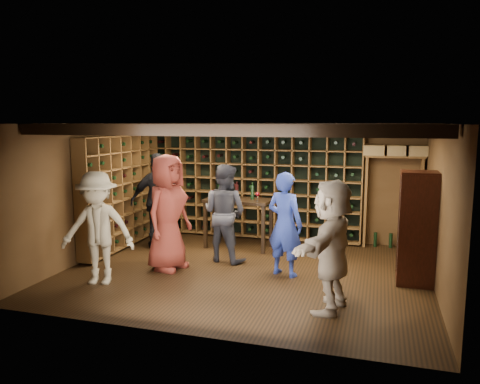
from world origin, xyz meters
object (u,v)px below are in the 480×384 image
(display_cabinet, at_px, (416,231))
(guest_beige, at_px, (332,246))
(guest_woman_black, at_px, (159,201))
(guest_red_floral, at_px, (168,212))
(tasting_table, at_px, (238,205))
(man_grey_suit, at_px, (225,213))
(guest_khaki, at_px, (98,228))
(man_blue_shirt, at_px, (285,224))

(display_cabinet, xyz_separation_m, guest_beige, (-1.16, -1.43, 0.04))
(display_cabinet, xyz_separation_m, guest_woman_black, (-4.77, 0.75, 0.11))
(guest_red_floral, relative_size, guest_woman_black, 1.03)
(guest_red_floral, height_order, tasting_table, guest_red_floral)
(man_grey_suit, height_order, guest_red_floral, guest_red_floral)
(man_grey_suit, relative_size, guest_khaki, 1.00)
(display_cabinet, relative_size, guest_khaki, 0.99)
(man_grey_suit, distance_m, guest_beige, 2.73)
(man_grey_suit, relative_size, guest_beige, 0.99)
(guest_khaki, height_order, guest_beige, guest_beige)
(man_blue_shirt, distance_m, tasting_table, 1.90)
(man_blue_shirt, distance_m, guest_khaki, 2.98)
(guest_woman_black, bearing_deg, man_blue_shirt, 130.56)
(guest_woman_black, height_order, guest_beige, guest_woman_black)
(guest_woman_black, height_order, tasting_table, guest_woman_black)
(guest_woman_black, xyz_separation_m, guest_beige, (3.61, -2.18, -0.07))
(display_cabinet, xyz_separation_m, guest_khaki, (-4.76, -1.40, 0.03))
(display_cabinet, distance_m, guest_beige, 1.84)
(display_cabinet, distance_m, guest_woman_black, 4.83)
(man_grey_suit, bearing_deg, guest_khaki, 63.63)
(display_cabinet, distance_m, guest_red_floral, 4.05)
(man_blue_shirt, bearing_deg, guest_woman_black, 1.13)
(man_blue_shirt, relative_size, guest_beige, 0.97)
(display_cabinet, relative_size, man_grey_suit, 0.98)
(guest_red_floral, xyz_separation_m, guest_beige, (2.87, -1.01, -0.10))
(man_grey_suit, height_order, guest_woman_black, guest_woman_black)
(guest_woman_black, bearing_deg, display_cabinet, 140.41)
(display_cabinet, bearing_deg, tasting_table, 159.02)
(guest_khaki, bearing_deg, tasting_table, 46.84)
(guest_khaki, bearing_deg, guest_woman_black, 76.23)
(guest_red_floral, relative_size, guest_khaki, 1.12)
(man_grey_suit, distance_m, guest_woman_black, 1.58)
(guest_beige, bearing_deg, tasting_table, -130.38)
(display_cabinet, distance_m, man_blue_shirt, 2.05)
(man_blue_shirt, height_order, guest_woman_black, guest_woman_black)
(guest_woman_black, bearing_deg, guest_khaki, 59.63)
(display_cabinet, distance_m, man_grey_suit, 3.27)
(guest_beige, xyz_separation_m, tasting_table, (-2.12, 2.69, -0.03))
(guest_khaki, bearing_deg, man_blue_shirt, 10.17)
(man_grey_suit, xyz_separation_m, tasting_table, (-0.02, 0.94, -0.02))
(man_grey_suit, xyz_separation_m, guest_beige, (2.10, -1.75, 0.00))
(display_cabinet, relative_size, man_blue_shirt, 1.01)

